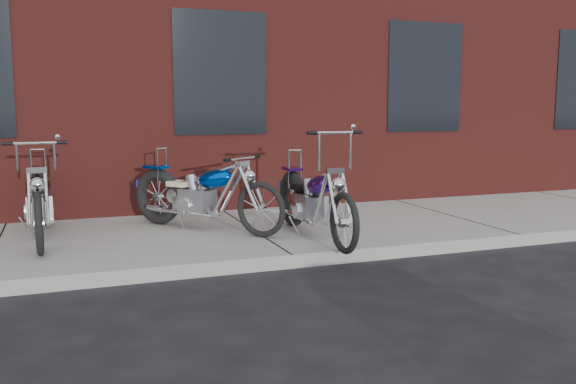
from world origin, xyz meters
name	(u,v)px	position (x,y,z in m)	size (l,w,h in m)	color
ground	(292,269)	(0.00, 0.00, 0.00)	(120.00, 120.00, 0.00)	#282828
sidewalk	(251,234)	(0.00, 1.50, 0.07)	(22.00, 3.00, 0.15)	#A09D96
building_brick	(164,2)	(0.00, 8.00, 4.00)	(22.00, 10.00, 8.00)	maroon
chopper_purple	(314,203)	(0.55, 0.73, 0.57)	(0.57, 2.32, 1.30)	black
chopper_blue	(203,197)	(-0.59, 1.65, 0.57)	(1.57, 1.89, 1.02)	black
chopper_third	(40,204)	(-2.52, 1.80, 0.57)	(0.57, 2.35, 1.19)	black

